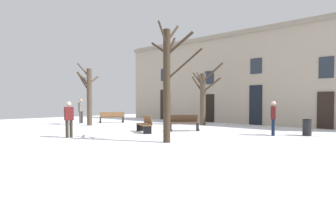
{
  "coord_description": "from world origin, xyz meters",
  "views": [
    {
      "loc": [
        11.76,
        -10.72,
        1.68
      ],
      "look_at": [
        0.0,
        1.73,
        1.04
      ],
      "focal_mm": 31.78,
      "sensor_mm": 36.0,
      "label": 1
    }
  ],
  "objects_px": {
    "bench_near_center_tree": "(112,117)",
    "person_crossing_plaza": "(81,109)",
    "tree_right_of_center": "(168,79)",
    "tree_left_of_center": "(203,95)",
    "person_strolling": "(69,118)",
    "tree_foreground": "(89,94)",
    "bench_facing_shops": "(145,124)",
    "litter_bin": "(307,127)",
    "person_near_bench": "(273,116)",
    "bench_far_corner": "(184,123)"
  },
  "relations": [
    {
      "from": "tree_left_of_center",
      "to": "bench_facing_shops",
      "type": "bearing_deg",
      "value": -83.99
    },
    {
      "from": "tree_left_of_center",
      "to": "tree_right_of_center",
      "type": "distance_m",
      "value": 8.94
    },
    {
      "from": "bench_far_corner",
      "to": "person_strolling",
      "type": "height_order",
      "value": "person_strolling"
    },
    {
      "from": "tree_right_of_center",
      "to": "person_strolling",
      "type": "xyz_separation_m",
      "value": [
        -4.34,
        -1.99,
        -1.67
      ]
    },
    {
      "from": "bench_near_center_tree",
      "to": "litter_bin",
      "type": "bearing_deg",
      "value": 121.64
    },
    {
      "from": "person_strolling",
      "to": "bench_near_center_tree",
      "type": "bearing_deg",
      "value": 55.03
    },
    {
      "from": "litter_bin",
      "to": "person_strolling",
      "type": "distance_m",
      "value": 11.31
    },
    {
      "from": "bench_near_center_tree",
      "to": "person_crossing_plaza",
      "type": "bearing_deg",
      "value": -9.7
    },
    {
      "from": "tree_left_of_center",
      "to": "bench_near_center_tree",
      "type": "bearing_deg",
      "value": -154.89
    },
    {
      "from": "person_near_bench",
      "to": "person_crossing_plaza",
      "type": "height_order",
      "value": "person_crossing_plaza"
    },
    {
      "from": "tree_foreground",
      "to": "bench_far_corner",
      "type": "xyz_separation_m",
      "value": [
        7.33,
        1.47,
        -1.7
      ]
    },
    {
      "from": "tree_foreground",
      "to": "person_near_bench",
      "type": "relative_size",
      "value": 2.57
    },
    {
      "from": "bench_near_center_tree",
      "to": "person_crossing_plaza",
      "type": "relative_size",
      "value": 1.02
    },
    {
      "from": "bench_facing_shops",
      "to": "person_near_bench",
      "type": "relative_size",
      "value": 1.04
    },
    {
      "from": "person_crossing_plaza",
      "to": "person_strolling",
      "type": "bearing_deg",
      "value": 47.22
    },
    {
      "from": "tree_right_of_center",
      "to": "person_crossing_plaza",
      "type": "xyz_separation_m",
      "value": [
        -11.88,
        3.04,
        -1.54
      ]
    },
    {
      "from": "bench_facing_shops",
      "to": "bench_near_center_tree",
      "type": "height_order",
      "value": "bench_facing_shops"
    },
    {
      "from": "tree_foreground",
      "to": "bench_near_center_tree",
      "type": "xyz_separation_m",
      "value": [
        -0.79,
        2.49,
        -1.72
      ]
    },
    {
      "from": "bench_facing_shops",
      "to": "bench_near_center_tree",
      "type": "distance_m",
      "value": 7.68
    },
    {
      "from": "tree_right_of_center",
      "to": "person_near_bench",
      "type": "distance_m",
      "value": 5.85
    },
    {
      "from": "bench_near_center_tree",
      "to": "person_crossing_plaza",
      "type": "distance_m",
      "value": 2.37
    },
    {
      "from": "litter_bin",
      "to": "person_strolling",
      "type": "relative_size",
      "value": 0.48
    },
    {
      "from": "tree_foreground",
      "to": "person_crossing_plaza",
      "type": "distance_m",
      "value": 2.48
    },
    {
      "from": "tree_right_of_center",
      "to": "person_crossing_plaza",
      "type": "distance_m",
      "value": 12.36
    },
    {
      "from": "bench_far_corner",
      "to": "person_near_bench",
      "type": "bearing_deg",
      "value": -37.75
    },
    {
      "from": "tree_foreground",
      "to": "bench_far_corner",
      "type": "distance_m",
      "value": 7.67
    },
    {
      "from": "tree_left_of_center",
      "to": "person_crossing_plaza",
      "type": "bearing_deg",
      "value": -147.86
    },
    {
      "from": "tree_left_of_center",
      "to": "person_strolling",
      "type": "xyz_separation_m",
      "value": [
        -0.23,
        -9.91,
        -1.15
      ]
    },
    {
      "from": "tree_left_of_center",
      "to": "tree_foreground",
      "type": "bearing_deg",
      "value": -135.73
    },
    {
      "from": "tree_right_of_center",
      "to": "person_crossing_plaza",
      "type": "bearing_deg",
      "value": 165.65
    },
    {
      "from": "tree_right_of_center",
      "to": "person_crossing_plaza",
      "type": "height_order",
      "value": "tree_right_of_center"
    },
    {
      "from": "bench_far_corner",
      "to": "person_strolling",
      "type": "bearing_deg",
      "value": -161.76
    },
    {
      "from": "tree_foreground",
      "to": "litter_bin",
      "type": "height_order",
      "value": "tree_foreground"
    },
    {
      "from": "tree_right_of_center",
      "to": "bench_near_center_tree",
      "type": "xyz_separation_m",
      "value": [
        -10.55,
        4.91,
        -2.13
      ]
    },
    {
      "from": "tree_foreground",
      "to": "person_strolling",
      "type": "xyz_separation_m",
      "value": [
        5.42,
        -4.4,
        -1.25
      ]
    },
    {
      "from": "tree_left_of_center",
      "to": "bench_near_center_tree",
      "type": "distance_m",
      "value": 7.29
    },
    {
      "from": "person_crossing_plaza",
      "to": "tree_left_of_center",
      "type": "bearing_deg",
      "value": 113.04
    },
    {
      "from": "tree_foreground",
      "to": "bench_near_center_tree",
      "type": "distance_m",
      "value": 3.13
    },
    {
      "from": "bench_facing_shops",
      "to": "person_near_bench",
      "type": "xyz_separation_m",
      "value": [
        5.61,
        3.29,
        0.48
      ]
    },
    {
      "from": "tree_foreground",
      "to": "person_near_bench",
      "type": "bearing_deg",
      "value": 13.15
    },
    {
      "from": "bench_near_center_tree",
      "to": "bench_far_corner",
      "type": "distance_m",
      "value": 8.18
    },
    {
      "from": "bench_facing_shops",
      "to": "person_crossing_plaza",
      "type": "bearing_deg",
      "value": -159.36
    },
    {
      "from": "tree_right_of_center",
      "to": "person_strolling",
      "type": "height_order",
      "value": "tree_right_of_center"
    },
    {
      "from": "tree_foreground",
      "to": "litter_bin",
      "type": "relative_size",
      "value": 5.4
    },
    {
      "from": "person_crossing_plaza",
      "to": "tree_right_of_center",
      "type": "bearing_deg",
      "value": 66.55
    },
    {
      "from": "tree_left_of_center",
      "to": "tree_right_of_center",
      "type": "relative_size",
      "value": 0.85
    },
    {
      "from": "litter_bin",
      "to": "bench_facing_shops",
      "type": "xyz_separation_m",
      "value": [
        -6.8,
        -4.41,
        0.05
      ]
    },
    {
      "from": "tree_foreground",
      "to": "tree_right_of_center",
      "type": "relative_size",
      "value": 0.86
    },
    {
      "from": "tree_left_of_center",
      "to": "person_strolling",
      "type": "bearing_deg",
      "value": -91.32
    },
    {
      "from": "person_crossing_plaza",
      "to": "person_near_bench",
      "type": "bearing_deg",
      "value": 89.63
    }
  ]
}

